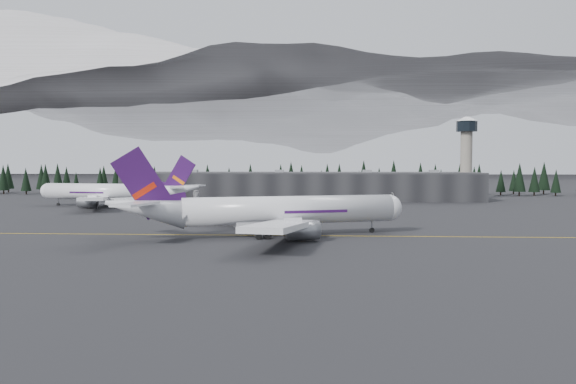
# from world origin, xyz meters

# --- Properties ---
(ground) EXTENTS (1400.00, 1400.00, 0.00)m
(ground) POSITION_xyz_m (0.00, 0.00, 0.00)
(ground) COLOR black
(ground) RESTS_ON ground
(taxiline) EXTENTS (400.00, 0.40, 0.02)m
(taxiline) POSITION_xyz_m (0.00, -2.00, 0.01)
(taxiline) COLOR gold
(taxiline) RESTS_ON ground
(terminal) EXTENTS (160.00, 30.00, 12.60)m
(terminal) POSITION_xyz_m (0.00, 125.00, 6.30)
(terminal) COLOR black
(terminal) RESTS_ON ground
(control_tower) EXTENTS (10.00, 10.00, 37.70)m
(control_tower) POSITION_xyz_m (75.00, 128.00, 23.41)
(control_tower) COLOR gray
(control_tower) RESTS_ON ground
(treeline) EXTENTS (360.00, 20.00, 15.00)m
(treeline) POSITION_xyz_m (0.00, 162.00, 7.50)
(treeline) COLOR black
(treeline) RESTS_ON ground
(mountain_ridge) EXTENTS (4400.00, 900.00, 420.00)m
(mountain_ridge) POSITION_xyz_m (0.00, 1000.00, 0.00)
(mountain_ridge) COLOR white
(mountain_ridge) RESTS_ON ground
(jet_main) EXTENTS (67.93, 61.25, 20.51)m
(jet_main) POSITION_xyz_m (-4.13, -3.46, 5.78)
(jet_main) COLOR silver
(jet_main) RESTS_ON ground
(jet_parked) EXTENTS (66.81, 61.17, 19.79)m
(jet_parked) POSITION_xyz_m (-69.28, 79.17, 5.58)
(jet_parked) COLOR white
(jet_parked) RESTS_ON ground
(gse_vehicle_a) EXTENTS (4.20, 5.74, 1.45)m
(gse_vehicle_a) POSITION_xyz_m (-44.39, 105.40, 0.73)
(gse_vehicle_a) COLOR silver
(gse_vehicle_a) RESTS_ON ground
(gse_vehicle_b) EXTENTS (4.78, 2.11, 1.60)m
(gse_vehicle_b) POSITION_xyz_m (38.72, 100.87, 0.80)
(gse_vehicle_b) COLOR #B8B9BB
(gse_vehicle_b) RESTS_ON ground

